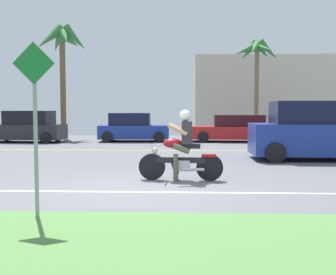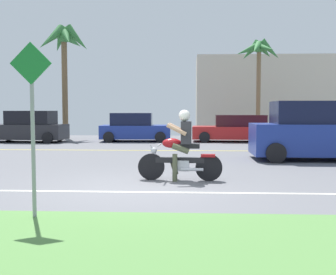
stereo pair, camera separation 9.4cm
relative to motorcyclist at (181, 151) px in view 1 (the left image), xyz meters
name	(u,v)px [view 1 (the left image)]	position (x,y,z in m)	size (l,w,h in m)	color
ground	(152,169)	(-0.86, 1.93, -0.73)	(56.00, 30.00, 0.04)	slate
grass_median	(100,258)	(-0.86, -5.17, -0.68)	(56.00, 3.80, 0.06)	#548442
lane_line_near	(139,192)	(-0.86, -1.42, -0.70)	(50.40, 0.12, 0.01)	silver
lane_line_far	(162,150)	(-0.86, 7.08, -0.70)	(50.40, 0.12, 0.01)	yellow
motorcyclist	(181,151)	(0.00, 0.00, 0.00)	(2.00, 0.65, 1.67)	black
suv_nearby	(319,131)	(4.56, 4.22, 0.24)	(4.61, 2.13, 1.96)	navy
parked_car_0	(27,128)	(-8.18, 11.24, 0.05)	(4.08, 2.01, 1.63)	#232328
parked_car_1	(133,128)	(-2.70, 12.03, 0.00)	(3.77, 2.15, 1.51)	navy
parked_car_2	(235,129)	(2.73, 12.03, -0.04)	(4.55, 2.06, 1.41)	#AD1E1E
palm_tree_0	(257,55)	(4.35, 14.97, 4.23)	(2.77, 2.63, 5.91)	brown
palm_tree_1	(62,45)	(-7.06, 13.89, 4.74)	(3.17, 3.23, 6.61)	brown
street_sign	(35,113)	(-2.13, -3.61, 0.91)	(0.62, 0.06, 2.66)	gray
building_far	(283,96)	(7.11, 19.93, 1.99)	(12.73, 4.00, 5.39)	beige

